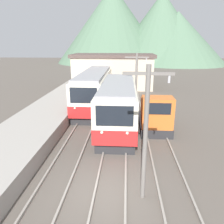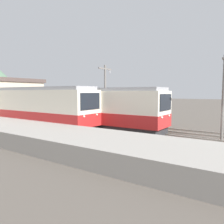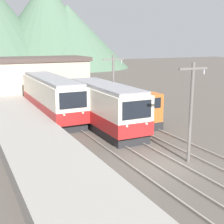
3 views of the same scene
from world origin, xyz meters
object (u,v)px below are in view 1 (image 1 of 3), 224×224
commuter_train_center (118,107)px  catenary_mast_near (146,130)px  commuter_train_left (95,91)px  catenary_mast_mid (136,85)px  shunting_locomotive (154,115)px

commuter_train_center → catenary_mast_near: size_ratio=1.72×
commuter_train_left → catenary_mast_near: (4.31, -14.94, 1.52)m
catenary_mast_mid → commuter_train_center: bearing=-134.6°
commuter_train_center → catenary_mast_mid: catenary_mast_mid is taller
catenary_mast_near → catenary_mast_mid: (0.00, 10.30, 0.00)m
commuter_train_center → shunting_locomotive: (3.00, -0.21, -0.55)m
commuter_train_center → catenary_mast_mid: (1.51, 1.53, 1.55)m
catenary_mast_near → shunting_locomotive: bearing=80.1°
shunting_locomotive → catenary_mast_near: size_ratio=0.81×
commuter_train_left → commuter_train_center: size_ratio=1.24×
shunting_locomotive → catenary_mast_mid: bearing=130.5°
commuter_train_center → catenary_mast_near: bearing=-80.2°
catenary_mast_mid → shunting_locomotive: bearing=-49.5°
commuter_train_left → shunting_locomotive: 8.65m
catenary_mast_near → catenary_mast_mid: same height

